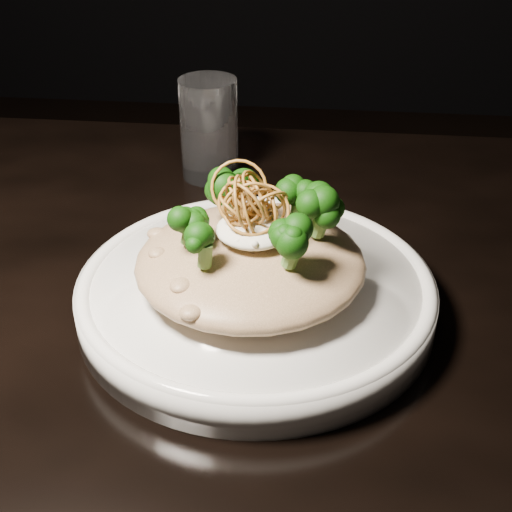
{
  "coord_description": "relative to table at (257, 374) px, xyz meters",
  "views": [
    {
      "loc": [
        0.05,
        -0.5,
        1.11
      ],
      "look_at": [
        0.0,
        -0.01,
        0.81
      ],
      "focal_mm": 50.0,
      "sensor_mm": 36.0,
      "label": 1
    }
  ],
  "objects": [
    {
      "name": "broccoli",
      "position": [
        -0.0,
        -0.01,
        0.18
      ],
      "size": [
        0.13,
        0.13,
        0.05
      ],
      "primitive_type": null,
      "color": "black",
      "rests_on": "risotto"
    },
    {
      "name": "shallots",
      "position": [
        -0.0,
        -0.01,
        0.19
      ],
      "size": [
        0.05,
        0.05,
        0.03
      ],
      "primitive_type": null,
      "color": "brown",
      "rests_on": "cheese"
    },
    {
      "name": "table",
      "position": [
        0.0,
        0.0,
        0.0
      ],
      "size": [
        1.1,
        0.8,
        0.75
      ],
      "color": "black",
      "rests_on": "ground"
    },
    {
      "name": "plate",
      "position": [
        0.0,
        -0.01,
        0.1
      ],
      "size": [
        0.3,
        0.3,
        0.03
      ],
      "primitive_type": "cylinder",
      "color": "white",
      "rests_on": "table"
    },
    {
      "name": "drinking_glass",
      "position": [
        -0.08,
        0.25,
        0.14
      ],
      "size": [
        0.07,
        0.07,
        0.12
      ],
      "primitive_type": "cylinder",
      "rotation": [
        0.0,
        0.0,
        0.03
      ],
      "color": "white",
      "rests_on": "table"
    },
    {
      "name": "cheese",
      "position": [
        -0.0,
        -0.01,
        0.16
      ],
      "size": [
        0.06,
        0.06,
        0.02
      ],
      "primitive_type": "ellipsoid",
      "color": "white",
      "rests_on": "risotto"
    },
    {
      "name": "risotto",
      "position": [
        -0.0,
        -0.02,
        0.13
      ],
      "size": [
        0.19,
        0.19,
        0.04
      ],
      "primitive_type": "ellipsoid",
      "color": "brown",
      "rests_on": "plate"
    }
  ]
}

